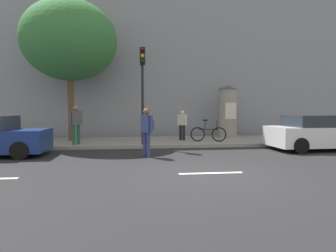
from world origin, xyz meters
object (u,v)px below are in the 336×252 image
at_px(pedestrian_with_bag, 147,128).
at_px(pedestrian_in_dark_shirt, 182,123).
at_px(street_tree, 70,41).
at_px(poster_column, 228,111).
at_px(pedestrian_in_red_top, 76,121).
at_px(bicycle_leaning, 208,134).
at_px(parked_car_dark, 321,133).
at_px(traffic_light, 142,80).

relative_size(pedestrian_with_bag, pedestrian_in_dark_shirt, 1.17).
bearing_deg(pedestrian_with_bag, street_tree, 129.13).
distance_m(poster_column, pedestrian_in_red_top, 8.28).
height_order(bicycle_leaning, parked_car_dark, parked_car_dark).
height_order(street_tree, pedestrian_in_red_top, street_tree).
distance_m(pedestrian_with_bag, bicycle_leaning, 4.56).
xyz_separation_m(pedestrian_with_bag, pedestrian_in_dark_shirt, (1.98, 4.06, -0.03)).
height_order(pedestrian_in_red_top, bicycle_leaning, pedestrian_in_red_top).
distance_m(street_tree, pedestrian_in_red_top, 4.39).
xyz_separation_m(pedestrian_in_dark_shirt, bicycle_leaning, (1.18, -0.82, -0.51)).
height_order(pedestrian_in_dark_shirt, bicycle_leaning, pedestrian_in_dark_shirt).
distance_m(poster_column, street_tree, 9.23).
relative_size(pedestrian_in_red_top, parked_car_dark, 0.39).
relative_size(poster_column, pedestrian_in_red_top, 1.65).
bearing_deg(parked_car_dark, poster_column, 123.81).
relative_size(pedestrian_in_red_top, pedestrian_in_dark_shirt, 1.16).
relative_size(pedestrian_in_red_top, bicycle_leaning, 1.03).
distance_m(poster_column, pedestrian_with_bag, 7.10).
bearing_deg(poster_column, traffic_light, -150.04).
bearing_deg(bicycle_leaning, pedestrian_in_dark_shirt, 145.24).
height_order(pedestrian_in_dark_shirt, parked_car_dark, pedestrian_in_dark_shirt).
bearing_deg(pedestrian_with_bag, pedestrian_in_red_top, 138.12).
bearing_deg(traffic_light, pedestrian_in_dark_shirt, 38.72).
bearing_deg(bicycle_leaning, parked_car_dark, -26.64).
height_order(pedestrian_in_red_top, parked_car_dark, pedestrian_in_red_top).
distance_m(street_tree, parked_car_dark, 12.65).
height_order(traffic_light, pedestrian_in_dark_shirt, traffic_light).
relative_size(bicycle_leaning, parked_car_dark, 0.37).
distance_m(poster_column, pedestrian_in_dark_shirt, 3.09).
xyz_separation_m(traffic_light, pedestrian_with_bag, (0.10, -2.40, -1.98)).
distance_m(pedestrian_in_dark_shirt, parked_car_dark, 6.40).
relative_size(traffic_light, parked_car_dark, 0.94).
bearing_deg(pedestrian_in_red_top, poster_column, 16.99).
height_order(street_tree, pedestrian_with_bag, street_tree).
distance_m(pedestrian_in_red_top, parked_car_dark, 10.87).
bearing_deg(poster_column, street_tree, -175.55).
bearing_deg(traffic_light, bicycle_leaning, 14.56).
bearing_deg(poster_column, pedestrian_in_red_top, -163.01).
relative_size(traffic_light, street_tree, 0.61).
xyz_separation_m(pedestrian_in_red_top, parked_car_dark, (10.71, -1.78, -0.48)).
bearing_deg(street_tree, parked_car_dark, -17.37).
bearing_deg(pedestrian_in_dark_shirt, poster_column, 22.27).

